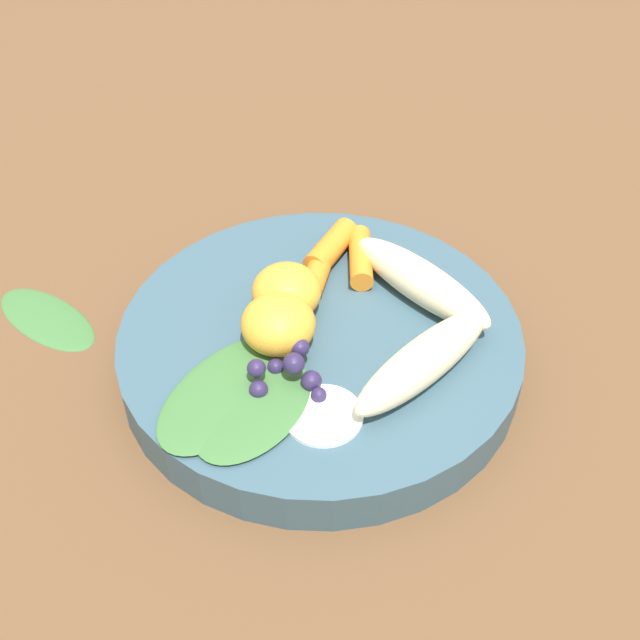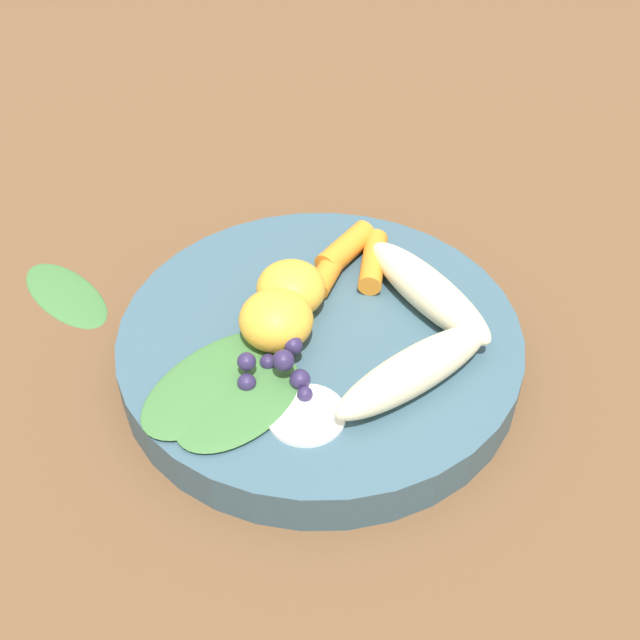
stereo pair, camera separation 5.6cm
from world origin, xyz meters
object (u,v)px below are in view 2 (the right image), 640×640
Objects in this scene: orange_segment_near at (276,319)px; kale_leaf_stray at (65,293)px; banana_peeled_right at (415,370)px; bowl at (320,347)px; banana_peeled_left at (431,295)px.

orange_segment_near is 0.20m from kale_leaf_stray.
kale_leaf_stray is at bearing 117.07° from banana_peeled_right.
banana_peeled_right is (-0.04, 0.07, 0.03)m from bowl.
banana_peeled_left is 0.29m from kale_leaf_stray.
kale_leaf_stray is (0.21, -0.20, -0.04)m from banana_peeled_right.
bowl is 5.59× the size of orange_segment_near.
banana_peeled_right is at bearing 132.55° from banana_peeled_left.
banana_peeled_left is 1.26× the size of kale_leaf_stray.
banana_peeled_right is at bearing 120.88° from bowl.
orange_segment_near is at bearing 71.12° from banana_peeled_left.
orange_segment_near reaches higher than banana_peeled_left.
orange_segment_near is at bearing -2.04° from bowl.
orange_segment_near is (0.03, -0.00, 0.03)m from bowl.
banana_peeled_left is 0.11m from orange_segment_near.
banana_peeled_left is 0.07m from banana_peeled_right.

